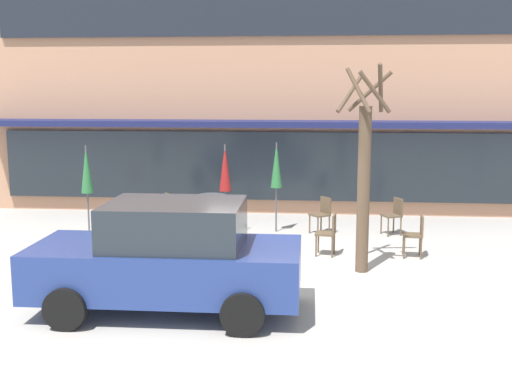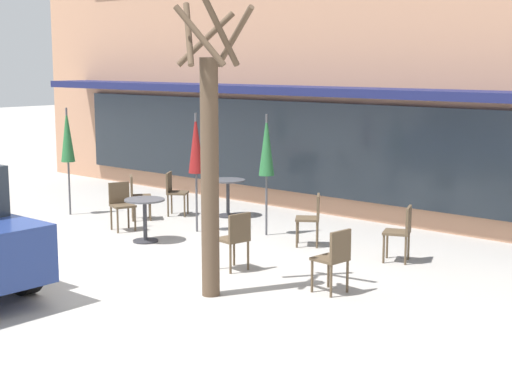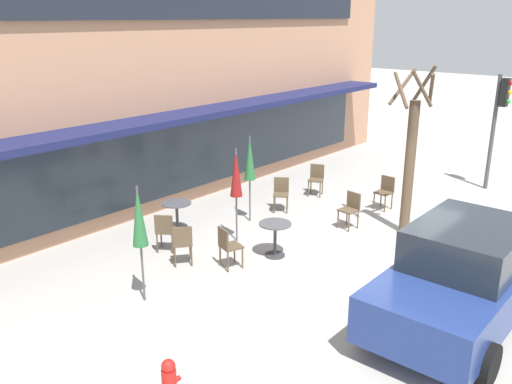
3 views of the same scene
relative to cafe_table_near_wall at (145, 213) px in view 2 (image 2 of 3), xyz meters
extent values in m
plane|color=#ADA8A0|center=(1.28, -1.89, -0.52)|extent=(80.00, 80.00, 0.00)
cube|color=tan|center=(1.28, 8.11, 3.26)|extent=(19.83, 8.00, 7.54)
cube|color=#191E4C|center=(1.28, 3.56, 2.03)|extent=(16.86, 1.10, 0.16)
cube|color=#2D3842|center=(1.28, 4.05, 0.83)|extent=(15.86, 0.10, 1.90)
cylinder|color=#333338|center=(0.00, 0.00, -0.50)|extent=(0.44, 0.44, 0.03)
cylinder|color=#333338|center=(0.00, 0.00, -0.14)|extent=(0.07, 0.07, 0.70)
cylinder|color=#4C4C51|center=(0.00, 0.00, 0.23)|extent=(0.70, 0.70, 0.03)
cylinder|color=#333338|center=(-0.48, 2.61, -0.50)|extent=(0.44, 0.44, 0.03)
cylinder|color=#333338|center=(-0.48, 2.61, -0.14)|extent=(0.07, 0.07, 0.70)
cylinder|color=#4C4C51|center=(-0.48, 2.61, 0.23)|extent=(0.70, 0.70, 0.03)
cylinder|color=#4C4C51|center=(1.24, 1.81, 0.58)|extent=(0.04, 0.04, 2.20)
cone|color=#286B38|center=(1.24, 1.81, 1.13)|extent=(0.28, 0.28, 1.10)
cylinder|color=#4C4C51|center=(0.07, 1.19, 0.58)|extent=(0.04, 0.04, 2.20)
cone|color=maroon|center=(0.07, 1.19, 1.13)|extent=(0.28, 0.28, 1.10)
cylinder|color=#4C4C51|center=(-3.07, 0.60, 0.58)|extent=(0.04, 0.04, 2.20)
cone|color=#286B38|center=(-3.07, 0.60, 1.13)|extent=(0.28, 0.28, 1.10)
cylinder|color=brown|center=(4.04, -0.49, -0.29)|extent=(0.04, 0.04, 0.45)
cylinder|color=brown|center=(4.07, -0.15, -0.29)|extent=(0.04, 0.04, 0.45)
cylinder|color=brown|center=(4.38, -0.52, -0.29)|extent=(0.04, 0.04, 0.45)
cylinder|color=brown|center=(4.41, -0.18, -0.29)|extent=(0.04, 0.04, 0.45)
cube|color=brown|center=(4.23, -0.34, -0.05)|extent=(0.43, 0.43, 0.04)
cube|color=brown|center=(4.41, -0.35, 0.17)|extent=(0.07, 0.40, 0.40)
cylinder|color=brown|center=(-0.81, 0.45, -0.29)|extent=(0.04, 0.04, 0.45)
cylinder|color=brown|center=(-0.91, 0.12, -0.29)|extent=(0.04, 0.04, 0.45)
cylinder|color=brown|center=(-1.13, 0.55, -0.29)|extent=(0.04, 0.04, 0.45)
cylinder|color=brown|center=(-1.24, 0.23, -0.29)|extent=(0.04, 0.04, 0.45)
cube|color=brown|center=(-1.02, 0.34, -0.05)|extent=(0.51, 0.51, 0.04)
cube|color=brown|center=(-1.19, 0.39, 0.17)|extent=(0.16, 0.39, 0.40)
cylinder|color=brown|center=(-1.59, 1.47, -0.29)|extent=(0.04, 0.04, 0.45)
cylinder|color=brown|center=(-1.32, 1.26, -0.29)|extent=(0.04, 0.04, 0.45)
cylinder|color=brown|center=(-1.80, 1.20, -0.29)|extent=(0.04, 0.04, 0.45)
cylinder|color=brown|center=(-1.53, 0.99, -0.29)|extent=(0.04, 0.04, 0.45)
cube|color=brown|center=(-1.56, 1.23, -0.05)|extent=(0.56, 0.56, 0.04)
cube|color=brown|center=(-1.67, 1.09, 0.17)|extent=(0.34, 0.28, 0.40)
cylinder|color=brown|center=(3.93, 1.49, -0.29)|extent=(0.04, 0.04, 0.45)
cylinder|color=brown|center=(3.80, 1.81, -0.29)|extent=(0.04, 0.04, 0.45)
cylinder|color=brown|center=(4.24, 1.63, -0.29)|extent=(0.04, 0.04, 0.45)
cylinder|color=brown|center=(4.11, 1.94, -0.29)|extent=(0.04, 0.04, 0.45)
cube|color=brown|center=(4.02, 1.72, -0.05)|extent=(0.52, 0.52, 0.04)
cube|color=brown|center=(4.18, 1.79, 0.17)|extent=(0.19, 0.38, 0.40)
cylinder|color=brown|center=(2.22, -0.50, -0.29)|extent=(0.04, 0.04, 0.45)
cylinder|color=brown|center=(2.27, -0.16, -0.29)|extent=(0.04, 0.04, 0.45)
cylinder|color=brown|center=(2.56, -0.55, -0.29)|extent=(0.04, 0.04, 0.45)
cylinder|color=brown|center=(2.61, -0.21, -0.29)|extent=(0.04, 0.04, 0.45)
cube|color=brown|center=(2.42, -0.35, -0.05)|extent=(0.45, 0.45, 0.04)
cube|color=brown|center=(2.60, -0.38, 0.17)|extent=(0.10, 0.40, 0.40)
cylinder|color=brown|center=(2.26, 1.41, -0.29)|extent=(0.04, 0.04, 0.45)
cylinder|color=brown|center=(2.07, 1.69, -0.29)|extent=(0.04, 0.04, 0.45)
cylinder|color=brown|center=(2.54, 1.61, -0.29)|extent=(0.04, 0.04, 0.45)
cylinder|color=brown|center=(2.34, 1.88, -0.29)|extent=(0.04, 0.04, 0.45)
cube|color=brown|center=(2.30, 1.65, -0.05)|extent=(0.56, 0.56, 0.04)
cube|color=brown|center=(2.45, 1.75, 0.17)|extent=(0.27, 0.35, 0.40)
cylinder|color=brown|center=(-1.29, 2.25, -0.29)|extent=(0.04, 0.04, 0.45)
cylinder|color=brown|center=(-1.09, 1.97, -0.29)|extent=(0.04, 0.04, 0.45)
cylinder|color=brown|center=(-1.57, 2.05, -0.29)|extent=(0.04, 0.04, 0.45)
cylinder|color=brown|center=(-1.37, 1.78, -0.29)|extent=(0.04, 0.04, 0.45)
cube|color=brown|center=(-1.33, 2.01, -0.05)|extent=(0.56, 0.56, 0.04)
cube|color=brown|center=(-1.48, 1.91, 0.17)|extent=(0.26, 0.35, 0.40)
cylinder|color=black|center=(1.17, -3.14, -0.20)|extent=(0.64, 0.22, 0.64)
cylinder|color=brown|center=(3.10, -1.50, 1.07)|extent=(0.24, 0.24, 3.17)
cylinder|color=brown|center=(3.36, -1.55, 2.99)|extent=(0.19, 0.59, 0.90)
cylinder|color=brown|center=(3.20, -1.12, 2.92)|extent=(0.84, 0.28, 0.79)
cylinder|color=brown|center=(2.82, -1.27, 2.89)|extent=(0.56, 0.66, 0.74)
cylinder|color=brown|center=(2.95, -1.71, 2.95)|extent=(0.50, 0.42, 0.83)
cylinder|color=brown|center=(3.23, -1.79, 2.92)|extent=(0.66, 0.36, 0.77)
camera|label=1|loc=(2.20, -13.62, 3.00)|focal=45.00mm
camera|label=2|loc=(10.32, -8.76, 2.60)|focal=55.00mm
camera|label=3|loc=(-8.45, -6.71, 4.46)|focal=38.00mm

